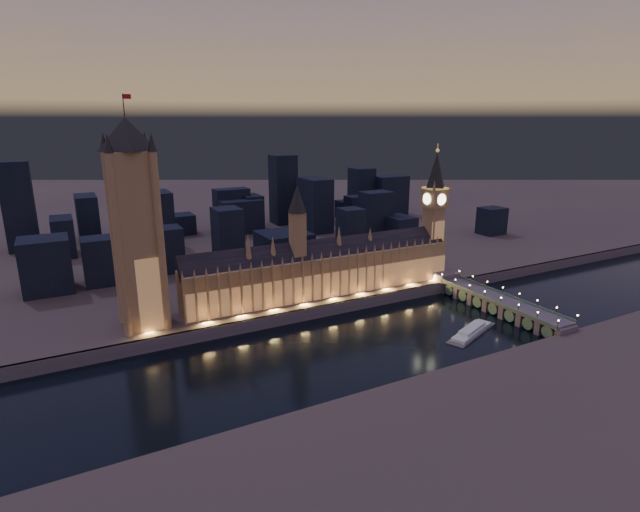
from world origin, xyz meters
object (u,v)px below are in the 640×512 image
elizabeth_tower (434,204)px  westminster_bridge (493,302)px  palace_of_westminster (323,269)px  victoria_tower (135,217)px  river_boat (472,331)px

elizabeth_tower → westminster_bridge: size_ratio=0.90×
palace_of_westminster → elizabeth_tower: elizabeth_tower is taller
palace_of_westminster → victoria_tower: victoria_tower is taller
elizabeth_tower → river_boat: 114.82m
westminster_bridge → river_boat: bearing=-151.7°
elizabeth_tower → river_boat: elizabeth_tower is taller
elizabeth_tower → palace_of_westminster: bearing=-179.9°
westminster_bridge → palace_of_westminster: bearing=146.5°
palace_of_westminster → westminster_bridge: palace_of_westminster is taller
victoria_tower → westminster_bridge: (219.36, -65.38, -68.13)m
victoria_tower → elizabeth_tower: (218.00, -0.01, -9.52)m
palace_of_westminster → elizabeth_tower: 104.40m
palace_of_westminster → river_boat: (57.58, -87.24, -24.81)m
palace_of_westminster → victoria_tower: (-120.85, 0.19, 47.75)m
elizabeth_tower → river_boat: (-39.57, -87.42, -63.04)m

